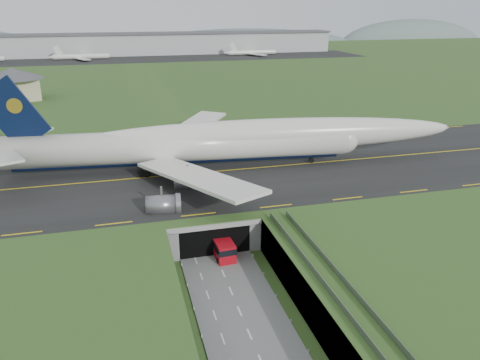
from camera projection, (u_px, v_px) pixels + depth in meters
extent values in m
plane|color=#2D4F1F|center=(226.00, 281.00, 71.60)|extent=(900.00, 900.00, 0.00)
cube|color=gray|center=(226.00, 264.00, 70.56)|extent=(800.00, 800.00, 6.00)
cube|color=slate|center=(239.00, 310.00, 64.78)|extent=(12.00, 75.00, 0.20)
cube|color=black|center=(190.00, 174.00, 99.37)|extent=(800.00, 44.00, 0.18)
cube|color=gray|center=(203.00, 201.00, 86.90)|extent=(16.00, 22.00, 1.00)
cube|color=gray|center=(166.00, 218.00, 86.09)|extent=(2.00, 22.00, 6.00)
cube|color=gray|center=(239.00, 210.00, 89.45)|extent=(2.00, 22.00, 6.00)
cube|color=black|center=(208.00, 227.00, 83.41)|extent=(12.00, 12.00, 5.00)
cube|color=#A8A8A3|center=(215.00, 226.00, 76.85)|extent=(17.00, 0.50, 0.80)
cube|color=#A8A8A3|center=(352.00, 309.00, 55.45)|extent=(3.00, 53.00, 0.50)
cube|color=gray|center=(341.00, 306.00, 54.86)|extent=(0.06, 53.00, 1.00)
cube|color=gray|center=(363.00, 302.00, 55.53)|extent=(0.06, 53.00, 1.00)
cylinder|color=#A8A8A3|center=(340.00, 318.00, 58.77)|extent=(0.90, 0.90, 5.60)
cylinder|color=#A8A8A3|center=(304.00, 269.00, 69.64)|extent=(0.90, 0.90, 5.60)
cylinder|color=silver|center=(181.00, 146.00, 100.12)|extent=(73.23, 14.34, 6.86)
sphere|color=silver|center=(344.00, 139.00, 105.40)|extent=(7.38, 7.38, 6.73)
ellipsoid|color=silver|center=(271.00, 135.00, 102.43)|extent=(84.82, 15.00, 7.21)
ellipsoid|color=black|center=(339.00, 135.00, 104.94)|extent=(5.09, 3.48, 2.40)
cylinder|color=black|center=(182.00, 157.00, 101.05)|extent=(69.20, 10.01, 2.88)
cube|color=silver|center=(187.00, 130.00, 116.69)|extent=(24.93, 30.43, 2.89)
cube|color=silver|center=(27.00, 135.00, 102.18)|extent=(10.59, 12.49, 1.10)
cube|color=silver|center=(197.00, 177.00, 84.92)|extent=(19.97, 32.40, 2.89)
cube|color=silver|center=(4.00, 157.00, 87.29)|extent=(8.91, 12.75, 1.10)
cube|color=black|center=(14.00, 114.00, 92.57)|extent=(13.63, 2.05, 15.17)
cylinder|color=gold|center=(15.00, 106.00, 92.09)|extent=(3.06, 1.06, 3.00)
cylinder|color=slate|center=(184.00, 151.00, 111.20)|extent=(5.91, 4.09, 3.54)
cylinder|color=slate|center=(162.00, 140.00, 120.88)|extent=(5.91, 4.09, 3.54)
cylinder|color=slate|center=(188.00, 181.00, 92.34)|extent=(5.91, 4.09, 3.54)
cylinder|color=slate|center=(162.00, 205.00, 81.18)|extent=(5.91, 4.09, 3.54)
cylinder|color=black|center=(311.00, 160.00, 106.01)|extent=(1.23, 0.65, 1.18)
cube|color=black|center=(160.00, 167.00, 101.03)|extent=(7.17, 8.13, 1.50)
cube|color=#AB0B16|center=(222.00, 246.00, 78.61)|extent=(3.32, 7.88, 3.09)
cube|color=black|center=(221.00, 243.00, 78.39)|extent=(3.39, 7.99, 1.03)
cube|color=black|center=(222.00, 253.00, 79.06)|extent=(3.08, 7.35, 0.52)
cylinder|color=black|center=(218.00, 261.00, 76.34)|extent=(0.41, 0.95, 0.93)
cylinder|color=black|center=(210.00, 246.00, 80.92)|extent=(0.41, 0.95, 0.93)
cylinder|color=black|center=(234.00, 258.00, 77.11)|extent=(0.41, 0.95, 0.93)
cylinder|color=black|center=(225.00, 244.00, 81.70)|extent=(0.41, 0.95, 0.93)
cube|color=#B9B285|center=(15.00, 89.00, 176.31)|extent=(19.57, 19.57, 8.11)
cone|color=#4C4C51|center=(12.00, 73.00, 174.18)|extent=(28.70, 28.70, 4.05)
cube|color=#B2B2B2|center=(131.00, 44.00, 338.66)|extent=(300.00, 22.00, 15.00)
cube|color=#4C4C51|center=(131.00, 34.00, 336.04)|extent=(302.00, 24.00, 1.20)
cube|color=black|center=(134.00, 59.00, 314.05)|extent=(320.00, 50.00, 0.08)
cylinder|color=silver|center=(81.00, 57.00, 309.69)|extent=(34.00, 3.20, 3.20)
cylinder|color=silver|center=(252.00, 52.00, 337.97)|extent=(34.00, 3.20, 3.20)
ellipsoid|color=slate|center=(244.00, 50.00, 491.28)|extent=(260.00, 91.00, 44.00)
ellipsoid|color=slate|center=(411.00, 46.00, 539.19)|extent=(180.00, 63.00, 60.00)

